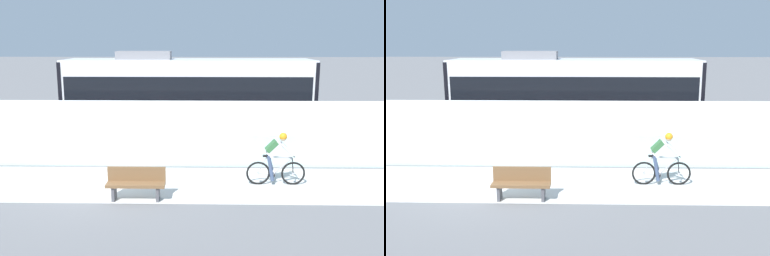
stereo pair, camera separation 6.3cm
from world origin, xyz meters
TOP-DOWN VIEW (x-y plane):
  - ground_plane at (0.00, 0.00)m, footprint 200.00×200.00m
  - bike_path_deck at (0.00, 0.00)m, footprint 32.00×3.20m
  - glass_parapet at (0.00, 1.85)m, footprint 32.00×0.05m
  - concrete_barrier_wall at (0.00, 3.65)m, footprint 32.00×0.36m
  - tram_rail_near at (0.00, 6.13)m, footprint 32.00×0.08m
  - tram_rail_far at (0.00, 7.57)m, footprint 32.00×0.08m
  - tram at (2.41, 6.85)m, footprint 11.06×2.54m
  - cyclist_on_bike at (5.25, -0.00)m, footprint 1.77×0.58m
  - bench at (1.24, -1.29)m, footprint 1.60×0.45m

SIDE VIEW (x-z plane):
  - ground_plane at x=0.00m, z-range 0.00..0.00m
  - tram_rail_near at x=0.00m, z-range 0.00..0.01m
  - tram_rail_far at x=0.00m, z-range 0.00..0.01m
  - bike_path_deck at x=0.00m, z-range 0.00..0.01m
  - bench at x=1.24m, z-range 0.03..0.92m
  - glass_parapet at x=0.00m, z-range 0.00..1.09m
  - cyclist_on_bike at x=5.25m, z-range -0.01..1.60m
  - concrete_barrier_wall at x=0.00m, z-range 0.00..2.01m
  - tram at x=2.41m, z-range -0.01..3.80m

